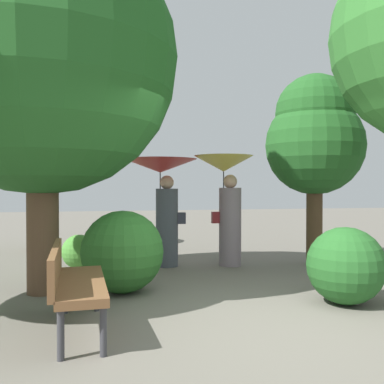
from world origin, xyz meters
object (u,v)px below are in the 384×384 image
at_px(park_bench, 73,280).
at_px(tree_mid_left, 42,38).
at_px(person_right, 226,189).
at_px(tree_near_left, 33,142).
at_px(path_marker_post, 354,268).
at_px(person_left, 163,187).
at_px(tree_mid_right, 315,136).

bearing_deg(park_bench, tree_mid_left, 13.20).
xyz_separation_m(person_right, tree_near_left, (-3.61, 2.48, 1.01)).
relative_size(park_bench, path_marker_post, 1.77).
height_order(tree_mid_left, path_marker_post, tree_mid_left).
bearing_deg(person_right, path_marker_post, -156.14).
relative_size(person_left, tree_near_left, 0.54).
bearing_deg(person_left, tree_near_left, 54.17).
distance_m(person_right, tree_near_left, 4.49).
distance_m(person_right, path_marker_post, 2.95).
xyz_separation_m(person_left, park_bench, (-1.32, -3.21, -0.89)).
xyz_separation_m(tree_near_left, tree_mid_left, (0.69, -3.87, 0.99)).
xyz_separation_m(person_right, park_bench, (-2.43, -3.05, -0.84)).
height_order(person_left, tree_near_left, tree_near_left).
height_order(person_right, park_bench, person_right).
bearing_deg(tree_near_left, person_left, -42.85).
bearing_deg(tree_mid_right, tree_near_left, 152.32).
distance_m(person_left, path_marker_post, 3.57).
distance_m(tree_near_left, tree_mid_left, 4.05).
bearing_deg(park_bench, tree_mid_right, -57.99).
relative_size(person_left, park_bench, 1.24).
bearing_deg(tree_mid_right, person_left, 171.50).
height_order(tree_mid_left, tree_mid_right, tree_mid_left).
bearing_deg(path_marker_post, person_right, 106.84).
distance_m(park_bench, tree_mid_right, 5.20).
height_order(tree_near_left, tree_mid_left, tree_mid_left).
bearing_deg(park_bench, path_marker_post, -86.68).
relative_size(tree_near_left, tree_mid_left, 0.66).
bearing_deg(park_bench, person_left, -25.43).
bearing_deg(tree_mid_right, person_right, 171.38).
bearing_deg(tree_mid_right, path_marker_post, -107.16).
relative_size(tree_near_left, tree_mid_right, 1.03).
height_order(person_left, path_marker_post, person_left).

